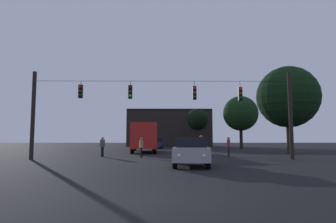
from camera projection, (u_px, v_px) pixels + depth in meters
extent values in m
plane|color=black|center=(163.00, 152.00, 31.29)|extent=(168.00, 168.00, 0.00)
cylinder|color=black|center=(33.00, 115.00, 20.66)|extent=(0.28, 0.28, 6.25)
cylinder|color=black|center=(291.00, 115.00, 20.81)|extent=(0.28, 0.28, 6.25)
cylinder|color=black|center=(162.00, 81.00, 20.97)|extent=(18.35, 0.02, 0.02)
cylinder|color=black|center=(81.00, 83.00, 20.91)|extent=(0.03, 0.03, 0.27)
cube|color=black|center=(81.00, 91.00, 20.85)|extent=(0.26, 0.32, 0.95)
sphere|color=red|center=(80.00, 87.00, 20.70)|extent=(0.20, 0.20, 0.20)
sphere|color=#5B3D0C|center=(80.00, 91.00, 20.67)|extent=(0.20, 0.20, 0.20)
sphere|color=#0C4219|center=(80.00, 95.00, 20.64)|extent=(0.20, 0.20, 0.20)
cylinder|color=black|center=(130.00, 83.00, 20.93)|extent=(0.03, 0.03, 0.31)
cube|color=black|center=(130.00, 92.00, 20.87)|extent=(0.26, 0.32, 0.95)
sphere|color=#510A0A|center=(130.00, 87.00, 20.72)|extent=(0.20, 0.20, 0.20)
sphere|color=#5B3D0C|center=(130.00, 92.00, 20.69)|extent=(0.20, 0.20, 0.20)
sphere|color=#1EE04C|center=(130.00, 96.00, 20.67)|extent=(0.20, 0.20, 0.20)
cylinder|color=black|center=(194.00, 84.00, 20.97)|extent=(0.03, 0.03, 0.37)
cube|color=black|center=(194.00, 93.00, 20.91)|extent=(0.26, 0.32, 0.95)
sphere|color=red|center=(195.00, 88.00, 20.75)|extent=(0.20, 0.20, 0.20)
sphere|color=#5B3D0C|center=(195.00, 93.00, 20.73)|extent=(0.20, 0.20, 0.20)
sphere|color=#0C4219|center=(195.00, 97.00, 20.70)|extent=(0.20, 0.20, 0.20)
cylinder|color=black|center=(240.00, 84.00, 20.99)|extent=(0.03, 0.03, 0.44)
cube|color=black|center=(240.00, 94.00, 20.93)|extent=(0.26, 0.32, 0.95)
sphere|color=red|center=(241.00, 89.00, 20.77)|extent=(0.20, 0.20, 0.20)
sphere|color=#5B3D0C|center=(241.00, 94.00, 20.75)|extent=(0.20, 0.20, 0.20)
sphere|color=#0C4219|center=(241.00, 98.00, 20.72)|extent=(0.20, 0.20, 0.20)
cube|color=#B21E19|center=(144.00, 136.00, 32.44)|extent=(3.20, 11.14, 2.50)
cube|color=black|center=(144.00, 131.00, 32.49)|extent=(3.20, 10.48, 0.70)
cylinder|color=black|center=(135.00, 147.00, 36.17)|extent=(0.34, 1.02, 1.00)
cylinder|color=black|center=(153.00, 146.00, 36.33)|extent=(0.34, 1.02, 1.00)
cylinder|color=black|center=(133.00, 148.00, 30.05)|extent=(0.34, 1.02, 1.00)
cylinder|color=black|center=(154.00, 148.00, 30.21)|extent=(0.34, 1.02, 1.00)
cylinder|color=black|center=(132.00, 149.00, 28.09)|extent=(0.34, 1.02, 1.00)
cylinder|color=black|center=(155.00, 149.00, 28.25)|extent=(0.34, 1.02, 1.00)
cube|color=beige|center=(144.00, 131.00, 35.77)|extent=(2.61, 0.96, 0.56)
cube|color=beige|center=(144.00, 130.00, 29.76)|extent=(2.61, 0.96, 0.56)
cube|color=#99999E|center=(191.00, 153.00, 15.46)|extent=(2.15, 4.43, 0.68)
cube|color=black|center=(191.00, 142.00, 15.67)|extent=(1.77, 2.44, 0.52)
cylinder|color=black|center=(208.00, 162.00, 13.96)|extent=(0.27, 0.66, 0.64)
cylinder|color=black|center=(175.00, 162.00, 14.08)|extent=(0.27, 0.66, 0.64)
cylinder|color=black|center=(205.00, 158.00, 16.78)|extent=(0.27, 0.66, 0.64)
cylinder|color=black|center=(177.00, 158.00, 16.90)|extent=(0.27, 0.66, 0.64)
sphere|color=white|center=(204.00, 156.00, 13.33)|extent=(0.18, 0.18, 0.18)
sphere|color=white|center=(179.00, 156.00, 13.42)|extent=(0.18, 0.18, 0.18)
cube|color=navy|center=(157.00, 144.00, 44.26)|extent=(2.21, 4.46, 0.68)
cube|color=black|center=(157.00, 140.00, 44.17)|extent=(1.81, 2.47, 0.52)
cylinder|color=black|center=(153.00, 146.00, 45.71)|extent=(0.28, 0.66, 0.64)
cylinder|color=black|center=(163.00, 146.00, 45.57)|extent=(0.28, 0.66, 0.64)
cylinder|color=black|center=(150.00, 147.00, 42.89)|extent=(0.28, 0.66, 0.64)
cylinder|color=black|center=(161.00, 147.00, 42.75)|extent=(0.28, 0.66, 0.64)
sphere|color=white|center=(155.00, 144.00, 46.40)|extent=(0.18, 0.18, 0.18)
sphere|color=white|center=(162.00, 144.00, 46.29)|extent=(0.18, 0.18, 0.18)
cylinder|color=black|center=(229.00, 152.00, 23.32)|extent=(0.14, 0.14, 0.79)
cylinder|color=black|center=(229.00, 152.00, 23.48)|extent=(0.14, 0.14, 0.79)
cube|color=maroon|center=(229.00, 143.00, 23.46)|extent=(0.33, 0.41, 0.59)
sphere|color=#8C6B51|center=(228.00, 138.00, 23.50)|extent=(0.21, 0.21, 0.21)
cylinder|color=black|center=(141.00, 153.00, 22.62)|extent=(0.14, 0.14, 0.76)
cylinder|color=black|center=(141.00, 152.00, 22.77)|extent=(0.14, 0.14, 0.76)
cube|color=#997F4C|center=(141.00, 144.00, 22.76)|extent=(0.32, 0.41, 0.57)
sphere|color=#8C6B51|center=(141.00, 139.00, 22.79)|extent=(0.21, 0.21, 0.21)
cylinder|color=black|center=(202.00, 152.00, 22.28)|extent=(0.14, 0.14, 0.85)
cylinder|color=black|center=(201.00, 152.00, 22.43)|extent=(0.14, 0.14, 0.85)
cube|color=#2D4C7F|center=(201.00, 142.00, 22.43)|extent=(0.34, 0.42, 0.64)
sphere|color=#8C6B51|center=(201.00, 137.00, 22.47)|extent=(0.23, 0.23, 0.23)
cylinder|color=black|center=(102.00, 152.00, 23.28)|extent=(0.14, 0.14, 0.79)
cylinder|color=black|center=(103.00, 152.00, 23.43)|extent=(0.14, 0.14, 0.79)
cube|color=#4C4C56|center=(102.00, 143.00, 23.42)|extent=(0.35, 0.42, 0.59)
sphere|color=#8C6B51|center=(103.00, 138.00, 23.46)|extent=(0.21, 0.21, 0.21)
cube|color=black|center=(169.00, 130.00, 58.80)|extent=(15.98, 9.85, 6.57)
cube|color=black|center=(169.00, 112.00, 59.13)|extent=(15.98, 9.85, 0.50)
cylinder|color=#2D2116|center=(289.00, 136.00, 29.61)|extent=(0.53, 0.53, 3.54)
sphere|color=black|center=(288.00, 97.00, 29.98)|extent=(6.30, 6.30, 6.30)
cylinder|color=#2D2116|center=(198.00, 137.00, 49.11)|extent=(0.38, 0.38, 3.43)
sphere|color=black|center=(197.00, 120.00, 49.39)|extent=(3.67, 3.67, 3.67)
cylinder|color=black|center=(241.00, 137.00, 43.77)|extent=(0.46, 0.46, 3.46)
sphere|color=black|center=(241.00, 113.00, 44.11)|extent=(5.25, 5.25, 5.25)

